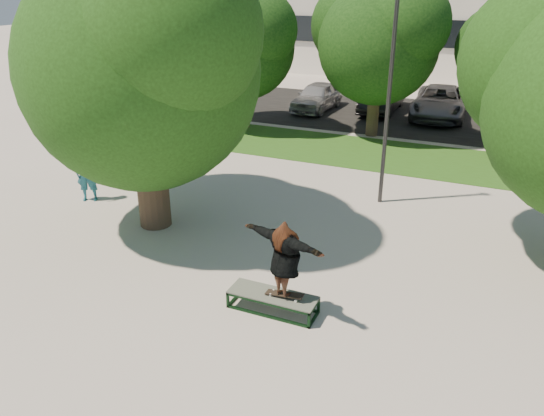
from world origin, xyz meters
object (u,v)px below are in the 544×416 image
at_px(grind_box, 273,302).
at_px(car_grey, 440,102).
at_px(car_dark, 382,97).
at_px(lamppost, 389,96).
at_px(car_silver_b, 519,111).
at_px(car_silver_a, 317,96).
at_px(tree_left, 139,56).
at_px(bystander, 87,172).

xyz_separation_m(grind_box, car_grey, (0.83, 17.81, 0.53)).
height_order(grind_box, car_dark, car_dark).
relative_size(lamppost, car_silver_b, 1.22).
distance_m(car_silver_a, car_dark, 3.22).
distance_m(tree_left, car_dark, 16.07).
xyz_separation_m(tree_left, car_silver_a, (-0.36, 14.33, -3.74)).
height_order(lamppost, grind_box, lamppost).
relative_size(grind_box, bystander, 1.02).
height_order(lamppost, car_dark, lamppost).
height_order(grind_box, car_silver_a, car_silver_a).
height_order(tree_left, car_grey, tree_left).
bearing_deg(tree_left, car_grey, 70.40).
relative_size(grind_box, car_silver_a, 0.45).
bearing_deg(lamppost, car_silver_a, 118.46).
distance_m(car_silver_a, car_silver_b, 9.25).
height_order(bystander, car_dark, bystander).
distance_m(tree_left, car_silver_b, 17.65).
bearing_deg(car_silver_b, car_silver_a, -174.56).
height_order(car_dark, car_silver_b, car_silver_b).
height_order(car_grey, car_silver_b, car_silver_b).
height_order(bystander, car_silver_a, bystander).
bearing_deg(car_silver_a, car_silver_b, 5.23).
xyz_separation_m(lamppost, grind_box, (-0.68, -6.43, -2.96)).
bearing_deg(car_silver_a, grind_box, -71.25).
bearing_deg(tree_left, grind_box, -28.66).
bearing_deg(car_silver_b, grind_box, -101.32).
xyz_separation_m(bystander, car_silver_a, (2.35, 13.80, -0.20)).
relative_size(grind_box, car_grey, 0.35).
xyz_separation_m(tree_left, car_grey, (5.44, 15.29, -3.70)).
distance_m(grind_box, bystander, 7.96).
height_order(car_silver_a, car_silver_b, car_silver_b).
bearing_deg(car_dark, bystander, -110.37).
height_order(lamppost, car_grey, lamppost).
bearing_deg(lamppost, car_grey, 89.25).
xyz_separation_m(tree_left, car_dark, (2.67, 15.41, -3.70)).
bearing_deg(car_silver_a, tree_left, -86.26).
bearing_deg(car_grey, bystander, -121.80).
relative_size(lamppost, car_grey, 1.18).
height_order(tree_left, car_dark, tree_left).
bearing_deg(car_dark, car_silver_a, -160.91).
height_order(car_silver_a, car_grey, car_grey).
bearing_deg(bystander, car_silver_b, 23.10).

